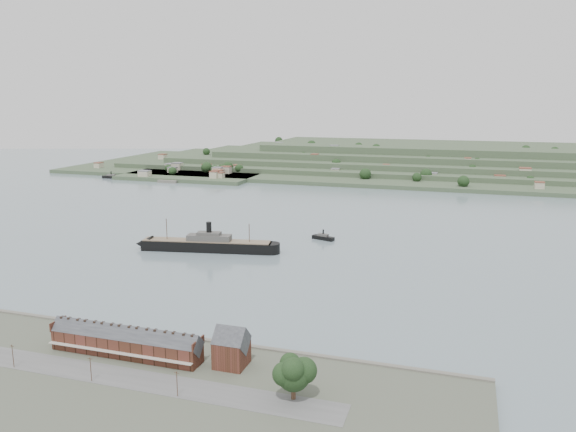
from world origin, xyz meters
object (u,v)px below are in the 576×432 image
(terrace_row, at_px, (126,342))
(gabled_building, at_px, (231,348))
(tugboat, at_px, (323,237))
(fig_tree, at_px, (294,373))
(steamship, at_px, (203,244))

(terrace_row, height_order, gabled_building, gabled_building)
(tugboat, relative_size, fig_tree, 1.09)
(steamship, bearing_deg, tugboat, 37.80)
(tugboat, xyz_separation_m, fig_tree, (40.24, -194.03, 8.91))
(steamship, bearing_deg, fig_tree, -55.40)
(tugboat, height_order, fig_tree, fig_tree)
(gabled_building, bearing_deg, steamship, 119.62)
(fig_tree, bearing_deg, steamship, 124.60)
(gabled_building, distance_m, tugboat, 180.42)
(gabled_building, relative_size, steamship, 0.16)
(steamship, bearing_deg, gabled_building, -60.38)
(steamship, xyz_separation_m, fig_tree, (101.23, -146.72, 6.66))
(tugboat, bearing_deg, steamship, -142.20)
(terrace_row, xyz_separation_m, gabled_building, (37.50, 4.02, 1.34))
(fig_tree, bearing_deg, gabled_building, 151.13)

